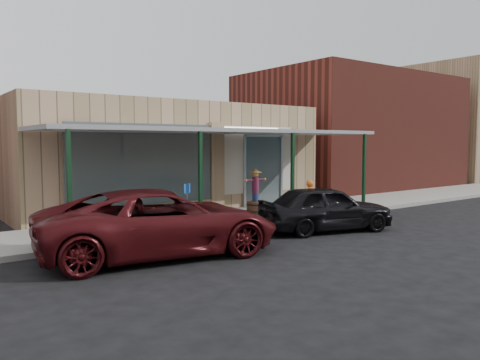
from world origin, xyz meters
TOP-DOWN VIEW (x-y plane):
  - ground at (0.00, 0.00)m, footprint 120.00×120.00m
  - sidewalk at (0.00, 3.60)m, footprint 40.00×3.20m
  - storefront at (-0.00, 8.16)m, footprint 12.00×6.25m
  - awning at (0.00, 3.56)m, footprint 12.00×3.00m
  - block_buildings_near at (2.01, 9.20)m, footprint 61.00×8.00m
  - barrel_scarecrow at (1.50, 3.76)m, footprint 0.95×0.78m
  - barrel_pumpkin at (-2.67, 3.32)m, footprint 0.64×0.64m
  - handicap_sign at (-2.10, 2.40)m, footprint 0.26×0.12m
  - parked_sedan at (1.53, 0.40)m, footprint 4.39×2.70m
  - car_maroon at (-3.86, 0.60)m, footprint 6.04×3.52m

SIDE VIEW (x-z plane):
  - ground at x=0.00m, z-range 0.00..0.00m
  - sidewalk at x=0.00m, z-range 0.00..0.15m
  - barrel_pumpkin at x=-2.67m, z-range 0.06..0.70m
  - barrel_scarecrow at x=1.50m, z-range -0.11..1.49m
  - parked_sedan at x=1.53m, z-range -0.06..1.46m
  - car_maroon at x=-3.86m, z-range 0.00..1.58m
  - handicap_sign at x=-2.10m, z-range 0.34..1.68m
  - storefront at x=0.00m, z-range -0.01..4.19m
  - awning at x=0.00m, z-range 1.49..4.53m
  - block_buildings_near at x=2.01m, z-range -0.23..7.77m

